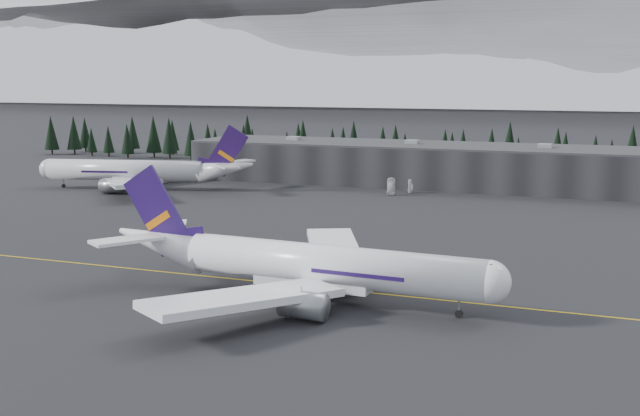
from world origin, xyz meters
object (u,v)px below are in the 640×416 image
at_px(jet_parked, 144,171).
at_px(gse_vehicle_a, 391,193).
at_px(gse_vehicle_b, 411,191).
at_px(jet_main, 297,263).
at_px(terminal, 443,165).

xyz_separation_m(jet_parked, gse_vehicle_a, (72.00, 15.12, -4.79)).
bearing_deg(jet_parked, gse_vehicle_b, -177.95).
bearing_deg(jet_main, jet_parked, 136.43).
xyz_separation_m(terminal, jet_parked, (-80.98, -41.24, -0.82)).
distance_m(jet_parked, gse_vehicle_a, 73.73).
height_order(jet_main, gse_vehicle_a, jet_main).
xyz_separation_m(terminal, jet_main, (7.45, -133.68, -0.88)).
bearing_deg(jet_parked, jet_main, 120.17).
distance_m(jet_main, gse_vehicle_b, 114.47).
xyz_separation_m(gse_vehicle_a, gse_vehicle_b, (4.07, 6.13, -0.00)).
height_order(terminal, gse_vehicle_b, terminal).
bearing_deg(gse_vehicle_a, gse_vehicle_b, 60.16).
bearing_deg(jet_main, gse_vehicle_b, 98.90).
bearing_deg(gse_vehicle_b, jet_parked, -70.81).
bearing_deg(jet_main, terminal, 95.89).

